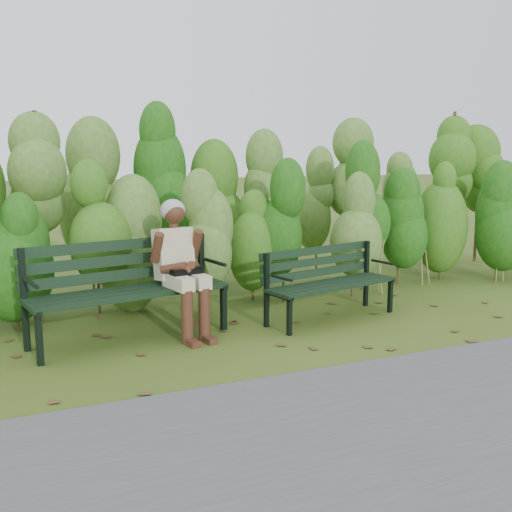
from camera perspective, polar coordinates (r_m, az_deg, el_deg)
name	(u,v)px	position (r m, az deg, el deg)	size (l,w,h in m)	color
ground	(271,338)	(5.81, 1.41, -7.85)	(80.00, 80.00, 0.00)	#3F4F16
footpath	(420,434)	(4.06, 15.34, -16.03)	(60.00, 2.50, 0.01)	#474749
hedge_band	(205,196)	(7.28, -4.85, 5.75)	(11.04, 1.67, 2.42)	#47381E
leaf_litter	(278,338)	(5.82, 2.15, -7.78)	(6.00, 2.24, 0.01)	brown
bench_left	(125,282)	(5.82, -12.37, -2.41)	(1.95, 0.93, 0.94)	black
bench_right	(326,277)	(6.46, 6.72, -1.98)	(1.60, 0.82, 0.77)	black
seated_woman	(180,259)	(5.81, -7.26, -0.29)	(0.54, 0.79, 1.32)	beige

